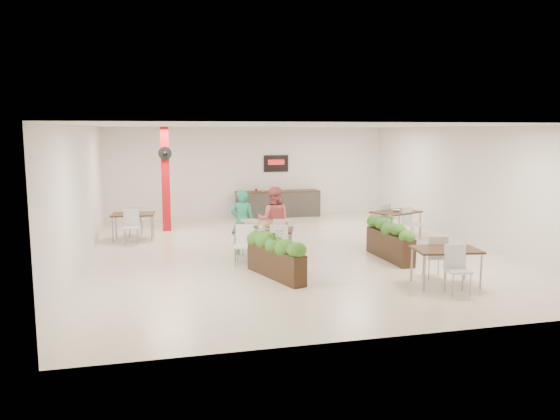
% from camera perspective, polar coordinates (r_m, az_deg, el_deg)
% --- Properties ---
extents(ground, '(12.00, 12.00, 0.00)m').
position_cam_1_polar(ground, '(14.04, 1.25, -4.37)').
color(ground, beige).
rests_on(ground, ground).
extents(room_shell, '(10.10, 12.10, 3.22)m').
position_cam_1_polar(room_shell, '(13.74, 1.28, 3.82)').
color(room_shell, white).
rests_on(room_shell, ground).
extents(red_column, '(0.40, 0.41, 3.20)m').
position_cam_1_polar(red_column, '(17.09, -11.87, 3.30)').
color(red_column, '#B60C14').
rests_on(red_column, ground).
extents(service_counter, '(3.00, 0.64, 2.20)m').
position_cam_1_polar(service_counter, '(19.60, -0.21, 0.71)').
color(service_counter, '#2C2927').
rests_on(service_counter, ground).
extents(main_table, '(1.66, 1.92, 0.92)m').
position_cam_1_polar(main_table, '(13.06, -1.77, -2.49)').
color(main_table, black).
rests_on(main_table, ground).
extents(diner_man, '(0.69, 0.56, 1.64)m').
position_cam_1_polar(diner_man, '(13.58, -3.95, -1.29)').
color(diner_man, '#25A178').
rests_on(diner_man, ground).
extents(diner_woman, '(0.98, 0.87, 1.69)m').
position_cam_1_polar(diner_woman, '(13.74, -0.66, -1.06)').
color(diner_woman, '#EC6972').
rests_on(diner_woman, ground).
extents(planter_left, '(0.89, 1.92, 1.04)m').
position_cam_1_polar(planter_left, '(11.51, -0.46, -4.58)').
color(planter_left, black).
rests_on(planter_left, ground).
extents(planter_right, '(0.45, 2.06, 1.08)m').
position_cam_1_polar(planter_right, '(13.41, 11.41, -2.92)').
color(planter_right, black).
rests_on(planter_right, ground).
extents(side_table_a, '(1.23, 1.65, 0.92)m').
position_cam_1_polar(side_table_a, '(16.02, -15.10, -0.79)').
color(side_table_a, black).
rests_on(side_table_a, ground).
extents(side_table_b, '(1.61, 1.65, 0.92)m').
position_cam_1_polar(side_table_b, '(16.25, 12.04, -0.51)').
color(side_table_b, black).
rests_on(side_table_b, ground).
extents(side_table_c, '(1.37, 1.66, 0.92)m').
position_cam_1_polar(side_table_c, '(11.42, 16.95, -4.46)').
color(side_table_c, black).
rests_on(side_table_c, ground).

